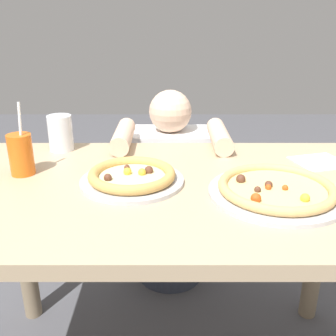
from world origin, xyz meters
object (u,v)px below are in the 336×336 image
at_px(pizza_near, 278,190).
at_px(diner_seated, 172,201).
at_px(pizza_far, 133,177).
at_px(drink_cup_colored, 23,154).
at_px(water_cup_clear, 62,133).

xyz_separation_m(pizza_near, diner_seated, (-0.28, 0.67, -0.36)).
height_order(pizza_near, pizza_far, same).
height_order(drink_cup_colored, diner_seated, drink_cup_colored).
bearing_deg(diner_seated, pizza_near, -67.32).
bearing_deg(pizza_near, drink_cup_colored, 168.06).
bearing_deg(diner_seated, pizza_far, -101.38).
distance_m(pizza_far, drink_cup_colored, 0.35).
distance_m(drink_cup_colored, water_cup_clear, 0.24).
bearing_deg(drink_cup_colored, water_cup_clear, 75.55).
relative_size(pizza_far, water_cup_clear, 2.36).
height_order(pizza_far, water_cup_clear, water_cup_clear).
xyz_separation_m(drink_cup_colored, water_cup_clear, (0.06, 0.23, 0.00)).
height_order(pizza_far, drink_cup_colored, drink_cup_colored).
bearing_deg(pizza_far, diner_seated, 78.62).
relative_size(pizza_near, pizza_far, 1.21).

